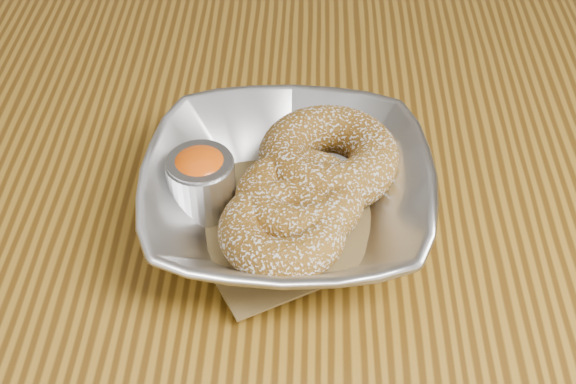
{
  "coord_description": "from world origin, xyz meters",
  "views": [
    {
      "loc": [
        0.12,
        -0.49,
        1.17
      ],
      "look_at": [
        0.1,
        -0.08,
        0.78
      ],
      "focal_mm": 50.0,
      "sensor_mm": 36.0,
      "label": 1
    }
  ],
  "objects_px": {
    "donut_back": "(329,157)",
    "ramekin": "(201,180)",
    "donut_front": "(283,230)",
    "serving_bowl": "(288,197)",
    "table": "(174,235)",
    "donut_extra": "(300,198)"
  },
  "relations": [
    {
      "from": "serving_bowl",
      "to": "donut_front",
      "type": "relative_size",
      "value": 2.34
    },
    {
      "from": "serving_bowl",
      "to": "donut_extra",
      "type": "distance_m",
      "value": 0.01
    },
    {
      "from": "table",
      "to": "serving_bowl",
      "type": "relative_size",
      "value": 5.85
    },
    {
      "from": "table",
      "to": "ramekin",
      "type": "bearing_deg",
      "value": -59.73
    },
    {
      "from": "donut_extra",
      "to": "donut_front",
      "type": "bearing_deg",
      "value": -109.52
    },
    {
      "from": "table",
      "to": "donut_front",
      "type": "xyz_separation_m",
      "value": [
        0.1,
        -0.11,
        0.12
      ]
    },
    {
      "from": "serving_bowl",
      "to": "ramekin",
      "type": "distance_m",
      "value": 0.06
    },
    {
      "from": "donut_front",
      "to": "donut_extra",
      "type": "bearing_deg",
      "value": 70.48
    },
    {
      "from": "donut_back",
      "to": "donut_front",
      "type": "xyz_separation_m",
      "value": [
        -0.03,
        -0.07,
        -0.0
      ]
    },
    {
      "from": "donut_back",
      "to": "ramekin",
      "type": "xyz_separation_m",
      "value": [
        -0.09,
        -0.03,
        0.01
      ]
    },
    {
      "from": "serving_bowl",
      "to": "donut_back",
      "type": "distance_m",
      "value": 0.05
    },
    {
      "from": "donut_back",
      "to": "donut_front",
      "type": "relative_size",
      "value": 1.19
    },
    {
      "from": "table",
      "to": "serving_bowl",
      "type": "height_order",
      "value": "serving_bowl"
    },
    {
      "from": "table",
      "to": "donut_back",
      "type": "distance_m",
      "value": 0.19
    },
    {
      "from": "table",
      "to": "donut_extra",
      "type": "bearing_deg",
      "value": -35.47
    },
    {
      "from": "table",
      "to": "donut_front",
      "type": "relative_size",
      "value": 13.67
    },
    {
      "from": "donut_front",
      "to": "donut_extra",
      "type": "xyz_separation_m",
      "value": [
        0.01,
        0.03,
        0.0
      ]
    },
    {
      "from": "donut_extra",
      "to": "ramekin",
      "type": "height_order",
      "value": "ramekin"
    },
    {
      "from": "donut_front",
      "to": "donut_extra",
      "type": "distance_m",
      "value": 0.03
    },
    {
      "from": "table",
      "to": "donut_extra",
      "type": "height_order",
      "value": "donut_extra"
    },
    {
      "from": "ramekin",
      "to": "donut_extra",
      "type": "bearing_deg",
      "value": -6.63
    },
    {
      "from": "table",
      "to": "serving_bowl",
      "type": "bearing_deg",
      "value": -36.86
    }
  ]
}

